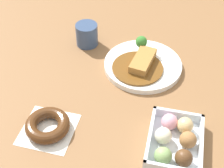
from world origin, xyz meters
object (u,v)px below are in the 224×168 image
donut_box (175,141)px  chocolate_ring_donut (48,125)px  curry_plate (142,64)px  coffee_mug (87,35)px

donut_box → chocolate_ring_donut: donut_box is taller
curry_plate → coffee_mug: 0.22m
curry_plate → chocolate_ring_donut: 0.36m
curry_plate → donut_box: curry_plate is taller
donut_box → chocolate_ring_donut: size_ratio=1.26×
donut_box → curry_plate: bearing=-155.8°
curry_plate → coffee_mug: (-0.08, -0.21, 0.02)m
donut_box → coffee_mug: (-0.36, -0.33, 0.01)m
curry_plate → coffee_mug: size_ratio=3.20×
curry_plate → chocolate_ring_donut: (0.30, -0.20, 0.00)m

